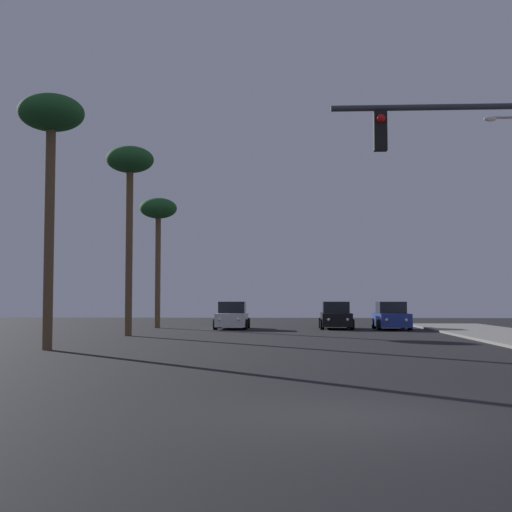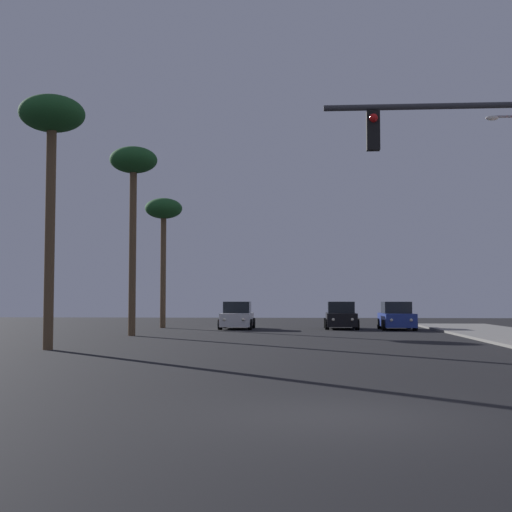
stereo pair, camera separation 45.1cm
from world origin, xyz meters
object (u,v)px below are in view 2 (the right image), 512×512
object	(u,v)px
car_white	(237,317)
palm_tree_far	(164,215)
car_black	(341,317)
palm_tree_near	(52,128)
palm_tree_mid	(133,171)
car_blue	(397,317)

from	to	relation	value
car_white	palm_tree_far	distance (m)	8.22
car_black	palm_tree_near	size ratio (longest dim) A/B	0.46
palm_tree_far	palm_tree_mid	bearing A→B (deg)	-87.42
car_black	palm_tree_near	distance (m)	23.55
car_blue	palm_tree_near	size ratio (longest dim) A/B	0.47
car_black	palm_tree_far	distance (m)	13.06
car_black	palm_tree_mid	xyz separation A→B (m)	(-10.86, -9.23, 7.53)
car_blue	palm_tree_far	bearing A→B (deg)	-7.17
car_black	car_white	size ratio (longest dim) A/B	1.00
car_white	palm_tree_mid	size ratio (longest dim) A/B	0.45
palm_tree_near	palm_tree_far	size ratio (longest dim) A/B	1.11
car_blue	car_white	world-z (taller)	same
car_blue	palm_tree_near	distance (m)	24.70
car_white	car_black	bearing A→B (deg)	-176.52
palm_tree_mid	palm_tree_near	bearing A→B (deg)	-93.43
car_blue	palm_tree_mid	distance (m)	18.10
palm_tree_mid	car_blue	bearing A→B (deg)	30.69
palm_tree_near	palm_tree_far	world-z (taller)	palm_tree_near
car_blue	car_white	xyz separation A→B (m)	(-9.70, 0.35, 0.00)
car_blue	car_white	bearing A→B (deg)	-2.98
car_blue	car_white	size ratio (longest dim) A/B	1.00
car_black	palm_tree_mid	bearing A→B (deg)	40.72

